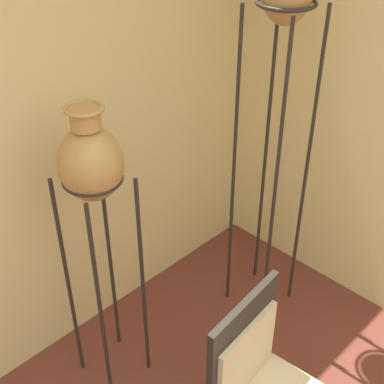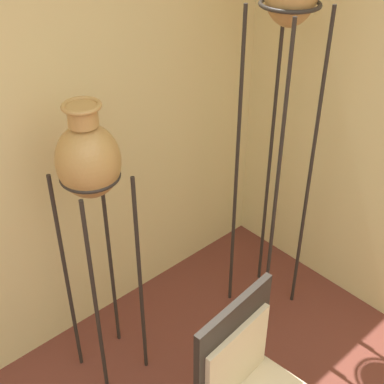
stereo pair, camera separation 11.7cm
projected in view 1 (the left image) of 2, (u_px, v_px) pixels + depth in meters
vase_stand_tall at (286, 4)px, 2.42m from camera, size 0.30×0.30×2.22m
vase_stand_medium at (92, 171)px, 2.27m from camera, size 0.28×0.28×1.59m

